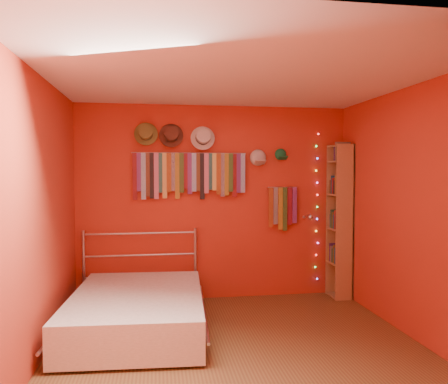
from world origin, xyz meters
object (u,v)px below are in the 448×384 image
tie_rack (189,173)px  bed (137,311)px  reading_lamp (309,217)px  bookshelf (342,220)px

tie_rack → bed: size_ratio=0.74×
reading_lamp → bookshelf: bookshelf is taller
bookshelf → reading_lamp: bearing=-178.7°
bed → tie_rack: bearing=62.1°
bookshelf → tie_rack: bearing=175.6°
bookshelf → bed: (-2.61, -0.86, -0.80)m
bookshelf → bed: bookshelf is taller
reading_lamp → tie_rack: bearing=173.9°
tie_rack → bookshelf: size_ratio=0.72×
tie_rack → bed: (-0.62, -1.01, -1.41)m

